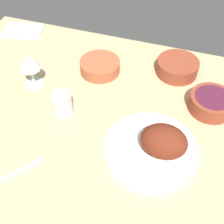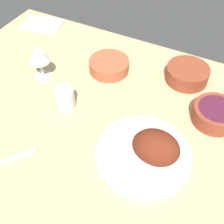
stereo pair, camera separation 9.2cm
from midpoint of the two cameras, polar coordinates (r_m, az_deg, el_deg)
dining_table at (r=94.84cm, az=-2.77°, el=-1.77°), size 140.00×90.00×4.00cm
plate_far_side at (r=82.05cm, az=6.04°, el=-6.97°), size 28.26×28.26×10.77cm
bowl_pasta at (r=109.07cm, az=10.83°, el=8.95°), size 15.70×15.70×5.51cm
bowl_soup at (r=108.67cm, az=-4.92°, el=9.25°), size 15.26×15.26×4.64cm
bowl_onions at (r=97.61cm, az=17.10°, el=1.73°), size 14.75×14.75×5.48cm
wine_glass at (r=103.35cm, az=-19.10°, el=9.36°), size 7.60×7.60×14.00cm
water_tumbler at (r=94.20cm, az=-12.80°, el=1.58°), size 6.51×6.51×7.64cm
folded_napkin at (r=139.40cm, az=-19.48°, el=15.28°), size 19.26×14.85×1.20cm
fork_loose at (r=86.59cm, az=-22.70°, el=-11.81°), size 12.38×15.01×0.80cm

